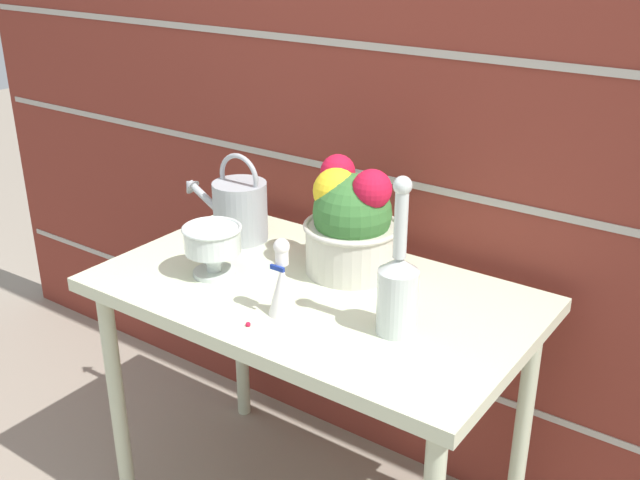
% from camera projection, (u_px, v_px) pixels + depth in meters
% --- Properties ---
extents(brick_wall, '(3.60, 0.08, 2.20)m').
position_uv_depth(brick_wall, '(402.00, 114.00, 2.05)').
color(brick_wall, maroon).
rests_on(brick_wall, ground_plane).
extents(patio_table, '(1.10, 0.64, 0.74)m').
position_uv_depth(patio_table, '(313.00, 317.00, 1.91)').
color(patio_table, beige).
rests_on(patio_table, ground_plane).
extents(watering_can, '(0.30, 0.15, 0.26)m').
position_uv_depth(watering_can, '(239.00, 208.00, 2.13)').
color(watering_can, '#9EA3A8').
rests_on(watering_can, patio_table).
extents(crystal_pedestal_bowl, '(0.16, 0.16, 0.14)m').
position_uv_depth(crystal_pedestal_bowl, '(213.00, 243.00, 1.91)').
color(crystal_pedestal_bowl, silver).
rests_on(crystal_pedestal_bowl, patio_table).
extents(flower_planter, '(0.25, 0.25, 0.30)m').
position_uv_depth(flower_planter, '(351.00, 222.00, 1.92)').
color(flower_planter, beige).
rests_on(flower_planter, patio_table).
extents(glass_decanter, '(0.09, 0.09, 0.37)m').
position_uv_depth(glass_decanter, '(398.00, 286.00, 1.64)').
color(glass_decanter, silver).
rests_on(glass_decanter, patio_table).
extents(figurine_vase, '(0.07, 0.07, 0.19)m').
position_uv_depth(figurine_vase, '(282.00, 284.00, 1.73)').
color(figurine_vase, white).
rests_on(figurine_vase, patio_table).
extents(fallen_petal, '(0.01, 0.01, 0.01)m').
position_uv_depth(fallen_petal, '(248.00, 324.00, 1.70)').
color(fallen_petal, red).
rests_on(fallen_petal, patio_table).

